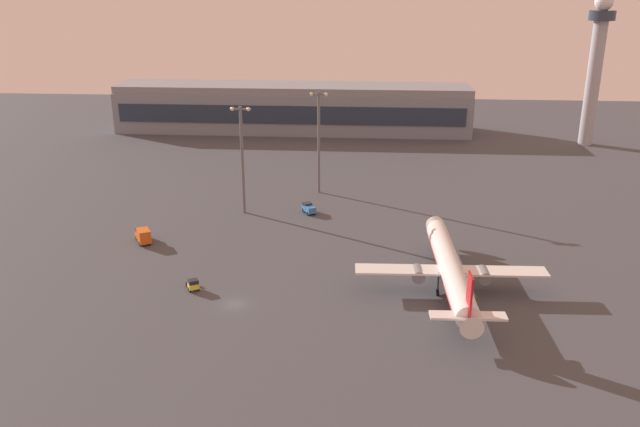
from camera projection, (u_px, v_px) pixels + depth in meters
ground_plane at (235, 304)px, 108.60m from camera, size 416.00×416.00×0.00m
terminal_building at (293, 108)px, 233.54m from camera, size 124.56×22.40×16.40m
control_tower at (596, 60)px, 206.80m from camera, size 8.00×8.00×47.69m
airplane_far_stand at (450, 269)px, 112.12m from camera, size 32.83×42.21×10.83m
catering_truck at (143, 235)px, 133.96m from camera, size 4.85×6.07×3.05m
cargo_loader at (309, 208)px, 151.12m from camera, size 3.69×4.57×2.25m
pushback_tug at (193, 285)px, 113.19m from camera, size 3.04×3.56×2.05m
apron_light_central at (242, 153)px, 147.08m from camera, size 4.80×0.90×24.79m
apron_light_west at (319, 136)px, 161.56m from camera, size 4.80×0.90×25.55m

